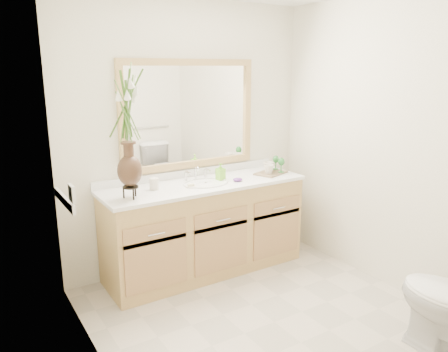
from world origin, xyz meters
TOP-DOWN VIEW (x-y plane):
  - floor at (0.00, 0.00)m, footprint 2.60×2.60m
  - wall_back at (0.00, 1.30)m, footprint 2.40×0.02m
  - wall_left at (-1.20, 0.00)m, footprint 0.02×2.60m
  - wall_right at (1.20, 0.00)m, footprint 0.02×2.60m
  - vanity at (0.00, 1.01)m, footprint 1.80×0.55m
  - counter at (0.00, 1.01)m, footprint 1.84×0.57m
  - sink at (0.00, 1.00)m, footprint 0.38×0.34m
  - mirror at (0.00, 1.28)m, footprint 1.32×0.04m
  - switch_plate at (-1.19, 0.76)m, footprint 0.02×0.12m
  - door at (-0.30, -1.29)m, footprint 0.80×0.03m
  - flower_vase at (-0.71, 0.92)m, footprint 0.22×0.22m
  - tumbler at (-0.46, 1.05)m, footprint 0.07×0.07m
  - soap_dish at (-0.17, 0.95)m, footprint 0.09×0.09m
  - soap_bottle at (0.18, 1.04)m, footprint 0.07×0.07m
  - purple_dish at (0.28, 0.90)m, footprint 0.11×0.10m
  - tray at (0.70, 0.97)m, footprint 0.36×0.30m
  - mug_left at (0.65, 0.94)m, footprint 0.10×0.09m
  - mug_right at (0.70, 1.01)m, footprint 0.13×0.12m
  - goblet_front at (0.78, 0.92)m, footprint 0.06×0.06m
  - goblet_back at (0.82, 1.05)m, footprint 0.06×0.06m

SIDE VIEW (x-z plane):
  - floor at x=0.00m, z-range 0.00..0.00m
  - vanity at x=0.00m, z-range 0.00..0.80m
  - sink at x=0.00m, z-range 0.66..0.89m
  - counter at x=0.00m, z-range 0.80..0.83m
  - tray at x=0.70m, z-range 0.83..0.85m
  - soap_dish at x=-0.17m, z-range 0.83..0.85m
  - purple_dish at x=0.28m, z-range 0.83..0.86m
  - tumbler at x=-0.46m, z-range 0.83..0.93m
  - mug_left at x=0.65m, z-range 0.85..0.94m
  - mug_right at x=0.70m, z-range 0.85..0.94m
  - soap_bottle at x=0.18m, z-range 0.83..0.97m
  - goblet_back at x=0.82m, z-range 0.87..1.00m
  - goblet_front at x=0.78m, z-range 0.87..1.01m
  - switch_plate at x=-1.19m, z-range 0.92..1.04m
  - door at x=-0.30m, z-range 0.00..2.00m
  - wall_back at x=0.00m, z-range 0.00..2.40m
  - wall_left at x=-1.20m, z-range 0.00..2.40m
  - wall_right at x=1.20m, z-range 0.00..2.40m
  - mirror at x=0.00m, z-range 0.92..1.89m
  - flower_vase at x=-0.71m, z-range 0.99..1.91m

